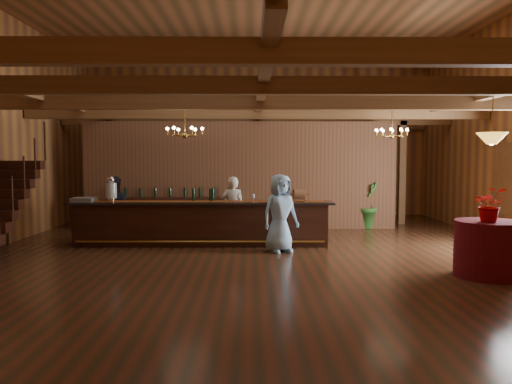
{
  "coord_description": "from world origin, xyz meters",
  "views": [
    {
      "loc": [
        -0.2,
        -10.92,
        2.08
      ],
      "look_at": [
        -0.08,
        0.42,
        1.29
      ],
      "focal_mm": 35.0,
      "sensor_mm": 36.0,
      "label": 1
    }
  ],
  "objects_px": {
    "tasting_bar": "(201,223)",
    "pendant_lamp": "(492,138)",
    "backbar_shelf": "(178,214)",
    "chandelier_left": "(185,131)",
    "floor_plant": "(370,205)",
    "raffle_drum": "(299,194)",
    "round_table": "(488,249)",
    "bartender": "(233,208)",
    "staff_second": "(114,208)",
    "guest": "(280,213)",
    "chandelier_right": "(392,132)",
    "beverage_dispenser": "(111,189)"
  },
  "relations": [
    {
      "from": "tasting_bar",
      "to": "pendant_lamp",
      "type": "relative_size",
      "value": 6.9
    },
    {
      "from": "backbar_shelf",
      "to": "pendant_lamp",
      "type": "height_order",
      "value": "pendant_lamp"
    },
    {
      "from": "chandelier_left",
      "to": "floor_plant",
      "type": "bearing_deg",
      "value": 35.68
    },
    {
      "from": "raffle_drum",
      "to": "backbar_shelf",
      "type": "height_order",
      "value": "raffle_drum"
    },
    {
      "from": "raffle_drum",
      "to": "round_table",
      "type": "xyz_separation_m",
      "value": [
        2.99,
        -3.09,
        -0.72
      ]
    },
    {
      "from": "backbar_shelf",
      "to": "bartender",
      "type": "distance_m",
      "value": 2.4
    },
    {
      "from": "round_table",
      "to": "chandelier_left",
      "type": "bearing_deg",
      "value": 156.3
    },
    {
      "from": "round_table",
      "to": "bartender",
      "type": "height_order",
      "value": "bartender"
    },
    {
      "from": "floor_plant",
      "to": "raffle_drum",
      "type": "bearing_deg",
      "value": -129.14
    },
    {
      "from": "chandelier_left",
      "to": "staff_second",
      "type": "height_order",
      "value": "chandelier_left"
    },
    {
      "from": "staff_second",
      "to": "guest",
      "type": "relative_size",
      "value": 0.93
    },
    {
      "from": "staff_second",
      "to": "floor_plant",
      "type": "distance_m",
      "value": 7.24
    },
    {
      "from": "pendant_lamp",
      "to": "staff_second",
      "type": "bearing_deg",
      "value": 152.7
    },
    {
      "from": "backbar_shelf",
      "to": "raffle_drum",
      "type": "bearing_deg",
      "value": -41.24
    },
    {
      "from": "raffle_drum",
      "to": "round_table",
      "type": "height_order",
      "value": "raffle_drum"
    },
    {
      "from": "bartender",
      "to": "guest",
      "type": "relative_size",
      "value": 0.93
    },
    {
      "from": "tasting_bar",
      "to": "chandelier_right",
      "type": "height_order",
      "value": "chandelier_right"
    },
    {
      "from": "chandelier_right",
      "to": "bartender",
      "type": "relative_size",
      "value": 0.5
    },
    {
      "from": "round_table",
      "to": "floor_plant",
      "type": "relative_size",
      "value": 0.82
    },
    {
      "from": "raffle_drum",
      "to": "floor_plant",
      "type": "height_order",
      "value": "floor_plant"
    },
    {
      "from": "chandelier_right",
      "to": "chandelier_left",
      "type": "bearing_deg",
      "value": -165.89
    },
    {
      "from": "beverage_dispenser",
      "to": "chandelier_right",
      "type": "distance_m",
      "value": 6.9
    },
    {
      "from": "chandelier_left",
      "to": "guest",
      "type": "bearing_deg",
      "value": -3.74
    },
    {
      "from": "backbar_shelf",
      "to": "chandelier_left",
      "type": "distance_m",
      "value": 3.86
    },
    {
      "from": "bartender",
      "to": "floor_plant",
      "type": "height_order",
      "value": "bartender"
    },
    {
      "from": "chandelier_left",
      "to": "raffle_drum",
      "type": "bearing_deg",
      "value": 14.07
    },
    {
      "from": "raffle_drum",
      "to": "backbar_shelf",
      "type": "relative_size",
      "value": 0.1
    },
    {
      "from": "raffle_drum",
      "to": "chandelier_right",
      "type": "bearing_deg",
      "value": 14.15
    },
    {
      "from": "backbar_shelf",
      "to": "pendant_lamp",
      "type": "bearing_deg",
      "value": -45.47
    },
    {
      "from": "round_table",
      "to": "guest",
      "type": "relative_size",
      "value": 0.66
    },
    {
      "from": "backbar_shelf",
      "to": "tasting_bar",
      "type": "bearing_deg",
      "value": -72.96
    },
    {
      "from": "chandelier_left",
      "to": "chandelier_right",
      "type": "bearing_deg",
      "value": 14.11
    },
    {
      "from": "beverage_dispenser",
      "to": "staff_second",
      "type": "distance_m",
      "value": 0.85
    },
    {
      "from": "guest",
      "to": "raffle_drum",
      "type": "bearing_deg",
      "value": 31.11
    },
    {
      "from": "round_table",
      "to": "pendant_lamp",
      "type": "relative_size",
      "value": 1.25
    },
    {
      "from": "floor_plant",
      "to": "guest",
      "type": "bearing_deg",
      "value": -127.8
    },
    {
      "from": "beverage_dispenser",
      "to": "chandelier_right",
      "type": "xyz_separation_m",
      "value": [
        6.75,
        0.43,
        1.36
      ]
    },
    {
      "from": "chandelier_left",
      "to": "pendant_lamp",
      "type": "bearing_deg",
      "value": -23.7
    },
    {
      "from": "backbar_shelf",
      "to": "floor_plant",
      "type": "height_order",
      "value": "floor_plant"
    },
    {
      "from": "chandelier_right",
      "to": "guest",
      "type": "distance_m",
      "value": 3.62
    },
    {
      "from": "raffle_drum",
      "to": "staff_second",
      "type": "distance_m",
      "value": 4.65
    },
    {
      "from": "pendant_lamp",
      "to": "chandelier_left",
      "type": "bearing_deg",
      "value": 156.3
    },
    {
      "from": "round_table",
      "to": "chandelier_left",
      "type": "distance_m",
      "value": 6.46
    },
    {
      "from": "chandelier_right",
      "to": "bartender",
      "type": "xyz_separation_m",
      "value": [
        -3.89,
        0.17,
        -1.88
      ]
    },
    {
      "from": "tasting_bar",
      "to": "pendant_lamp",
      "type": "bearing_deg",
      "value": -30.14
    },
    {
      "from": "beverage_dispenser",
      "to": "round_table",
      "type": "relative_size",
      "value": 0.53
    },
    {
      "from": "round_table",
      "to": "chandelier_right",
      "type": "xyz_separation_m",
      "value": [
        -0.68,
        3.67,
        2.2
      ]
    },
    {
      "from": "backbar_shelf",
      "to": "pendant_lamp",
      "type": "relative_size",
      "value": 3.71
    },
    {
      "from": "pendant_lamp",
      "to": "guest",
      "type": "xyz_separation_m",
      "value": [
        -3.49,
        2.31,
        -1.55
      ]
    },
    {
      "from": "raffle_drum",
      "to": "guest",
      "type": "bearing_deg",
      "value": -122.37
    }
  ]
}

